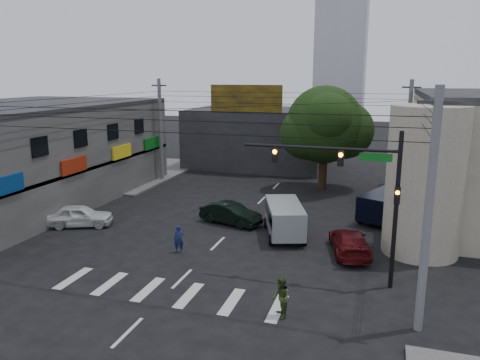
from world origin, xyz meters
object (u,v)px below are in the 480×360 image
at_px(street_tree, 325,125).
at_px(traffic_officer, 179,239).
at_px(traffic_gantry, 358,182).
at_px(utility_pole_far_left, 161,131).
at_px(maroon_sedan, 350,242).
at_px(silver_minivan, 284,220).
at_px(navy_van, 385,206).
at_px(dark_sedan, 231,214).
at_px(white_compact, 80,216).
at_px(pedestrian_olive, 281,298).
at_px(utility_pole_far_right, 407,140).
at_px(utility_pole_near_right, 428,214).

xyz_separation_m(street_tree, traffic_officer, (-5.55, -16.91, -4.71)).
xyz_separation_m(street_tree, traffic_gantry, (3.82, -18.00, -0.64)).
bearing_deg(utility_pole_far_left, maroon_sedan, -36.68).
bearing_deg(maroon_sedan, silver_minivan, -37.08).
distance_m(utility_pole_far_left, navy_van, 21.00).
distance_m(traffic_gantry, utility_pole_far_left, 25.00).
height_order(street_tree, dark_sedan, street_tree).
xyz_separation_m(white_compact, pedestrian_olive, (14.83, -7.55, 0.16)).
relative_size(dark_sedan, pedestrian_olive, 2.55).
bearing_deg(navy_van, maroon_sedan, -171.31).
bearing_deg(dark_sedan, street_tree, -5.78).
distance_m(utility_pole_far_right, white_compact, 24.55).
bearing_deg(silver_minivan, pedestrian_olive, 172.07).
bearing_deg(dark_sedan, traffic_officer, -175.23).
xyz_separation_m(street_tree, utility_pole_near_right, (6.50, -21.50, -0.87)).
bearing_deg(utility_pole_near_right, pedestrian_olive, -172.77).
distance_m(traffic_gantry, utility_pole_near_right, 4.41).
xyz_separation_m(utility_pole_far_left, navy_van, (19.64, -6.48, -3.63)).
xyz_separation_m(white_compact, navy_van, (18.69, 7.14, 0.28)).
xyz_separation_m(utility_pole_far_left, maroon_sedan, (17.87, -13.31, -3.94)).
relative_size(street_tree, utility_pole_near_right, 0.95).
distance_m(street_tree, traffic_gantry, 18.42).
bearing_deg(street_tree, maroon_sedan, -76.75).
bearing_deg(white_compact, navy_van, -91.15).
xyz_separation_m(dark_sedan, white_compact, (-9.10, -3.35, 0.02)).
bearing_deg(pedestrian_olive, traffic_gantry, 121.53).
height_order(dark_sedan, white_compact, white_compact).
bearing_deg(dark_sedan, utility_pole_far_right, -31.07).
xyz_separation_m(utility_pole_near_right, traffic_officer, (-12.05, 4.59, -3.84)).
distance_m(dark_sedan, white_compact, 9.69).
bearing_deg(maroon_sedan, street_tree, -89.94).
bearing_deg(street_tree, white_compact, -132.83).
bearing_deg(street_tree, silver_minivan, -92.82).
distance_m(utility_pole_far_right, silver_minivan, 14.03).
distance_m(white_compact, silver_minivan, 13.10).
height_order(utility_pole_far_right, dark_sedan, utility_pole_far_right).
bearing_deg(utility_pole_near_right, dark_sedan, 136.93).
xyz_separation_m(street_tree, utility_pole_far_right, (6.50, -1.00, -0.87)).
bearing_deg(navy_van, traffic_gantry, -163.89).
distance_m(traffic_gantry, dark_sedan, 11.45).
bearing_deg(utility_pole_near_right, traffic_gantry, 127.42).
height_order(utility_pole_far_left, traffic_officer, utility_pole_far_left).
xyz_separation_m(dark_sedan, silver_minivan, (3.84, -1.28, 0.32)).
bearing_deg(pedestrian_olive, navy_van, 138.27).
xyz_separation_m(utility_pole_near_right, dark_sedan, (-10.95, 10.24, -3.92)).
height_order(street_tree, traffic_gantry, street_tree).
bearing_deg(utility_pole_far_right, street_tree, 171.25).
height_order(utility_pole_far_left, dark_sedan, utility_pole_far_left).
bearing_deg(maroon_sedan, traffic_gantry, 83.83).
relative_size(street_tree, traffic_officer, 5.72).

